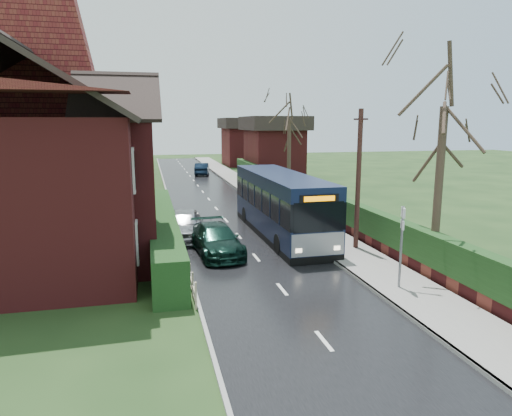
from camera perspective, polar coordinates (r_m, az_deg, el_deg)
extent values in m
plane|color=#314C20|center=(18.28, 1.48, -8.03)|extent=(140.00, 140.00, 0.00)
cube|color=black|center=(27.73, -3.78, -1.56)|extent=(6.00, 100.00, 0.02)
cube|color=slate|center=(28.71, 4.62, -1.03)|extent=(2.50, 100.00, 0.14)
cube|color=gray|center=(28.37, 2.31, -1.14)|extent=(0.12, 100.00, 0.14)
cube|color=gray|center=(27.40, -10.08, -1.76)|extent=(0.12, 100.00, 0.10)
cube|color=#173213|center=(22.33, -11.57, -2.66)|extent=(1.20, 16.00, 1.60)
cube|color=maroon|center=(29.17, 7.53, -0.44)|extent=(0.30, 50.00, 0.60)
cube|color=#173213|center=(29.01, 7.57, 1.30)|extent=(0.60, 50.00, 1.20)
cube|color=maroon|center=(22.40, -24.94, 2.33)|extent=(8.00, 14.00, 6.00)
cube|color=maroon|center=(18.99, -16.35, 1.57)|extent=(2.50, 4.00, 6.00)
cube|color=brown|center=(26.21, -22.01, 17.23)|extent=(0.90, 1.40, 2.20)
cube|color=silver|center=(17.28, -14.61, -3.95)|extent=(0.08, 1.20, 1.60)
cube|color=black|center=(17.28, -14.51, -3.94)|extent=(0.03, 0.95, 1.35)
cube|color=silver|center=(16.84, -15.02, 4.65)|extent=(0.08, 1.20, 1.60)
cube|color=black|center=(16.83, -14.92, 4.66)|extent=(0.03, 0.95, 1.35)
cube|color=silver|center=(21.18, -14.40, -1.28)|extent=(0.08, 1.20, 1.60)
cube|color=black|center=(21.18, -14.32, -1.28)|extent=(0.03, 0.95, 1.35)
cube|color=silver|center=(20.82, -14.73, 5.74)|extent=(0.08, 1.20, 1.60)
cube|color=black|center=(20.82, -14.65, 5.74)|extent=(0.03, 0.95, 1.35)
cube|color=silver|center=(25.11, -14.26, 0.55)|extent=(0.08, 1.20, 1.60)
cube|color=black|center=(25.11, -14.19, 0.56)|extent=(0.03, 0.95, 1.35)
cube|color=silver|center=(24.81, -14.53, 6.48)|extent=(0.08, 1.20, 1.60)
cube|color=black|center=(24.81, -14.46, 6.48)|extent=(0.03, 0.95, 1.35)
cube|color=silver|center=(27.58, -14.19, 1.43)|extent=(0.08, 1.20, 1.60)
cube|color=black|center=(27.58, -14.13, 1.44)|extent=(0.03, 0.95, 1.35)
cube|color=silver|center=(27.30, -14.44, 6.83)|extent=(0.08, 1.20, 1.60)
cube|color=black|center=(27.30, -14.37, 6.83)|extent=(0.03, 0.95, 1.35)
cube|color=#0E1733|center=(23.99, 3.07, -1.32)|extent=(2.56, 10.68, 1.10)
cube|color=black|center=(23.78, 3.10, 1.35)|extent=(2.58, 10.68, 1.16)
cube|color=#0E1733|center=(23.66, 3.12, 3.51)|extent=(2.56, 10.68, 0.64)
cube|color=black|center=(24.15, 3.05, -2.99)|extent=(2.56, 10.68, 0.34)
cube|color=gray|center=(19.16, 7.71, -4.53)|extent=(2.33, 0.15, 0.97)
cube|color=black|center=(18.86, 7.83, -1.14)|extent=(2.18, 0.11, 1.26)
cube|color=black|center=(18.72, 7.89, 1.18)|extent=(1.70, 0.10, 0.34)
cube|color=#FF8C00|center=(18.68, 7.94, 1.16)|extent=(1.33, 0.06, 0.21)
cube|color=black|center=(19.33, 7.68, -6.42)|extent=(2.37, 0.17, 0.29)
cube|color=#FFF2CC|center=(18.86, 5.36, -5.32)|extent=(0.27, 0.05, 0.17)
cube|color=#FFF2CC|center=(19.48, 10.09, -4.93)|extent=(0.27, 0.05, 0.17)
cylinder|color=black|center=(20.61, 2.93, -4.53)|extent=(0.28, 0.93, 0.93)
cylinder|color=black|center=(21.33, 8.58, -4.11)|extent=(0.28, 0.93, 0.93)
cylinder|color=black|center=(27.03, -1.28, -0.87)|extent=(0.28, 0.93, 0.93)
cylinder|color=black|center=(27.59, 3.16, -0.65)|extent=(0.28, 0.93, 0.93)
imported|color=#B1B1B6|center=(23.57, -8.99, -2.02)|extent=(2.37, 4.56, 1.48)
imported|color=black|center=(20.63, -4.97, -3.97)|extent=(2.22, 4.71, 1.33)
imported|color=black|center=(52.28, -6.77, 4.87)|extent=(2.15, 4.37, 1.38)
cylinder|color=slate|center=(16.69, 17.67, -4.92)|extent=(0.09, 0.09, 3.03)
cube|color=white|center=(16.41, 17.93, -0.53)|extent=(0.22, 0.45, 0.35)
cube|color=white|center=(16.49, 17.84, -2.01)|extent=(0.20, 0.40, 0.30)
cylinder|color=#321A16|center=(21.21, 12.66, 3.28)|extent=(0.22, 0.22, 6.46)
cube|color=#321A16|center=(21.05, 12.97, 10.77)|extent=(0.33, 0.81, 0.07)
cylinder|color=#392B21|center=(18.40, 21.80, 1.64)|extent=(0.31, 0.31, 6.43)
cylinder|color=#372A20|center=(39.49, 4.14, 6.55)|extent=(0.33, 0.33, 6.14)
cylinder|color=#3C2C23|center=(33.19, -27.45, 5.77)|extent=(0.34, 0.34, 7.46)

